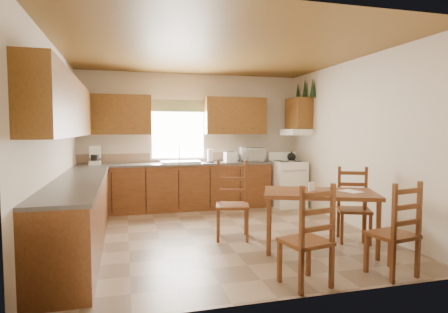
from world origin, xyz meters
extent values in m
plane|color=#8B7156|center=(0.00, 0.00, 0.00)|extent=(4.50, 4.50, 0.00)
plane|color=brown|center=(0.00, 0.00, 2.70)|extent=(4.50, 4.50, 0.00)
plane|color=beige|center=(-2.25, 0.00, 1.35)|extent=(4.50, 4.50, 0.00)
plane|color=beige|center=(2.25, 0.00, 1.35)|extent=(4.50, 4.50, 0.00)
plane|color=beige|center=(0.00, 2.25, 1.35)|extent=(4.50, 4.50, 0.00)
plane|color=beige|center=(0.00, -2.25, 1.35)|extent=(4.50, 4.50, 0.00)
cube|color=brown|center=(-0.38, 1.95, 0.44)|extent=(3.75, 0.60, 0.88)
cube|color=brown|center=(-1.95, -0.15, 0.44)|extent=(0.60, 3.60, 0.88)
cube|color=#534E4A|center=(-0.38, 1.95, 0.90)|extent=(3.75, 0.63, 0.04)
cube|color=#534E4A|center=(-1.95, -0.15, 0.90)|extent=(0.63, 3.60, 0.04)
cube|color=#93745A|center=(-0.38, 2.24, 1.01)|extent=(3.75, 0.01, 0.18)
cube|color=brown|center=(-1.55, 2.08, 1.85)|extent=(1.41, 0.33, 0.75)
cube|color=brown|center=(0.86, 2.08, 1.85)|extent=(1.25, 0.33, 0.75)
cube|color=brown|center=(-2.08, -0.15, 1.85)|extent=(0.33, 3.60, 0.75)
cube|color=brown|center=(2.08, 1.65, 1.90)|extent=(0.33, 0.62, 0.62)
cube|color=white|center=(2.03, 1.65, 1.52)|extent=(0.44, 0.62, 0.12)
cube|color=white|center=(-0.30, 2.22, 1.55)|extent=(1.13, 0.02, 1.18)
cube|color=white|center=(-0.30, 2.21, 1.55)|extent=(1.05, 0.01, 1.10)
cube|color=#3E5D29|center=(-0.30, 2.19, 2.05)|extent=(1.19, 0.01, 0.24)
cube|color=silver|center=(-0.30, 1.95, 0.94)|extent=(0.75, 0.45, 0.04)
cone|color=#17391A|center=(2.21, 1.33, 2.38)|extent=(0.22, 0.22, 0.36)
cone|color=#17391A|center=(2.21, 1.65, 2.42)|extent=(0.22, 0.22, 0.36)
cone|color=#17391A|center=(2.21, 1.97, 2.38)|extent=(0.22, 0.22, 0.36)
cube|color=white|center=(1.87, 1.68, 0.46)|extent=(0.62, 0.64, 0.91)
cube|color=white|center=(-1.88, 1.94, 1.07)|extent=(0.18, 0.21, 0.30)
cylinder|color=white|center=(0.29, 1.92, 1.05)|extent=(0.13, 0.13, 0.26)
cube|color=white|center=(0.72, 1.94, 1.02)|extent=(0.27, 0.20, 0.20)
imported|color=white|center=(1.17, 1.92, 1.06)|extent=(0.50, 0.38, 0.28)
cube|color=brown|center=(1.10, -0.98, 0.38)|extent=(1.63, 1.30, 0.76)
cube|color=brown|center=(0.38, -1.99, 0.52)|extent=(0.51, 0.49, 1.03)
cube|color=brown|center=(1.41, -1.99, 0.51)|extent=(0.49, 0.48, 1.02)
cube|color=brown|center=(0.13, -0.24, 0.55)|extent=(0.56, 0.55, 1.11)
cube|color=brown|center=(1.74, -0.81, 0.51)|extent=(0.56, 0.55, 1.03)
cube|color=white|center=(1.50, -1.08, 0.76)|extent=(0.26, 0.31, 0.00)
cube|color=white|center=(1.02, -0.92, 0.82)|extent=(0.09, 0.02, 0.11)
camera|label=1|loc=(-1.35, -5.33, 1.56)|focal=30.00mm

